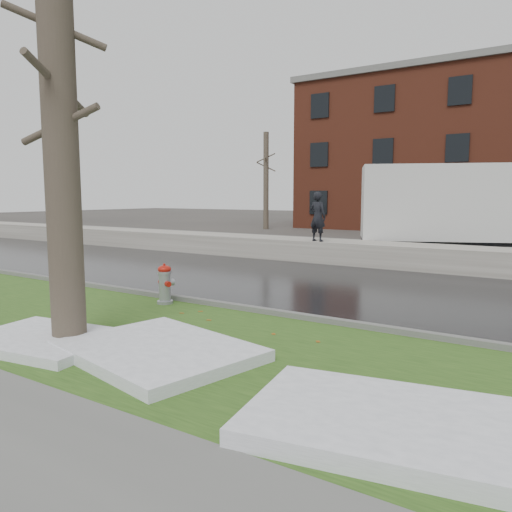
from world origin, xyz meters
The scene contains 15 objects.
ground centered at (0.00, 0.00, 0.00)m, with size 120.00×120.00×0.00m, color #47423D.
verge centered at (0.00, -1.25, 0.02)m, with size 60.00×4.50×0.04m, color #274617.
road centered at (0.00, 4.50, 0.01)m, with size 60.00×7.00×0.03m, color black.
parking_lot centered at (0.00, 13.00, 0.01)m, with size 60.00×9.00×0.03m, color slate.
curb centered at (0.00, 1.00, 0.07)m, with size 60.00×0.15×0.14m, color slate.
snowbank centered at (0.00, 8.70, 0.38)m, with size 60.00×1.60×0.75m, color #B3AEA4.
bg_tree_left centered at (-12.00, 22.00, 3.33)m, with size 1.40×1.62×6.50m.
bg_tree_center centered at (-6.00, 26.00, 3.33)m, with size 1.40×1.62×6.50m.
fire_hydrant centered at (-1.00, 0.61, 0.49)m, with size 0.42×0.39×0.84m.
tree centered at (-0.27, -2.25, 3.23)m, with size 1.28×1.48×6.32m.
box_truck centered at (2.74, 12.00, 1.77)m, with size 9.82×5.49×3.34m.
worker centered at (-1.24, 8.14, 1.57)m, with size 0.60×0.39×1.65m, color black.
snow_patch_near centered at (1.32, -1.98, 0.12)m, with size 2.60×2.00×0.16m, color white.
snow_patch_far centered at (-0.51, -2.50, 0.11)m, with size 2.20×1.60×0.14m, color white.
snow_patch_side centered at (4.81, -2.40, 0.13)m, with size 2.80×1.80×0.18m, color white.
Camera 1 is at (6.16, -6.86, 2.27)m, focal length 35.00 mm.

